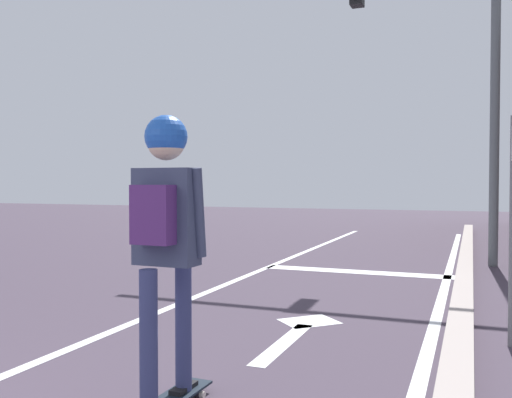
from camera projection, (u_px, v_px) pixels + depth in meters
lane_line_center at (210, 291)px, 7.44m from camera, size 0.12×20.00×0.01m
lane_line_curbside at (439, 309)px, 6.37m from camera, size 0.12×20.00×0.01m
stop_bar at (358, 272)px, 9.04m from camera, size 3.08×0.40×0.01m
lane_arrow_stem at (284, 343)px, 5.02m from camera, size 0.16×1.40×0.01m
lane_arrow_head at (309, 321)px, 5.81m from camera, size 0.71×0.71×0.01m
curb_strip at (462, 305)px, 6.28m from camera, size 0.24×24.00×0.14m
skater at (165, 217)px, 3.46m from camera, size 0.50×0.65×1.81m
traffic_signal_mast at (433, 45)px, 9.95m from camera, size 4.91×0.34×5.79m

